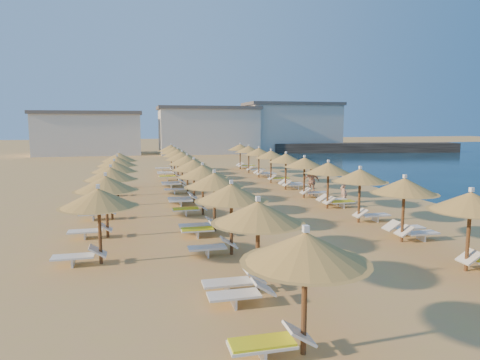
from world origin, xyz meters
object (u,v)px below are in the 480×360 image
object	(u,v)px
parasol_row_east	(304,163)
parasol_row_west	(194,166)
beachgoer_a	(344,189)
beachgoer_c	(311,181)
jetty	(365,148)

from	to	relation	value
parasol_row_east	parasol_row_west	world-z (taller)	same
parasol_row_east	beachgoer_a	bearing A→B (deg)	-53.00
beachgoer_c	parasol_row_west	bearing A→B (deg)	-135.34
parasol_row_east	beachgoer_c	xyz separation A→B (m)	(0.86, 0.85, -1.32)
beachgoer_a	parasol_row_west	bearing A→B (deg)	-96.13
parasol_row_west	parasol_row_east	bearing A→B (deg)	0.00
jetty	beachgoer_a	distance (m)	46.70
jetty	parasol_row_west	xyz separation A→B (m)	(-32.91, -37.75, 1.50)
jetty	parasol_row_east	xyz separation A→B (m)	(-25.85, -37.75, 1.50)
parasol_row_west	beachgoer_c	xyz separation A→B (m)	(7.92, 0.85, -1.32)
beachgoer_a	beachgoer_c	world-z (taller)	beachgoer_c
beachgoer_c	jetty	bearing A→B (deg)	94.47
beachgoer_a	parasol_row_east	bearing A→B (deg)	-135.02
jetty	beachgoer_a	bearing A→B (deg)	-111.68
beachgoer_a	beachgoer_c	size ratio (longest dim) A/B	0.90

